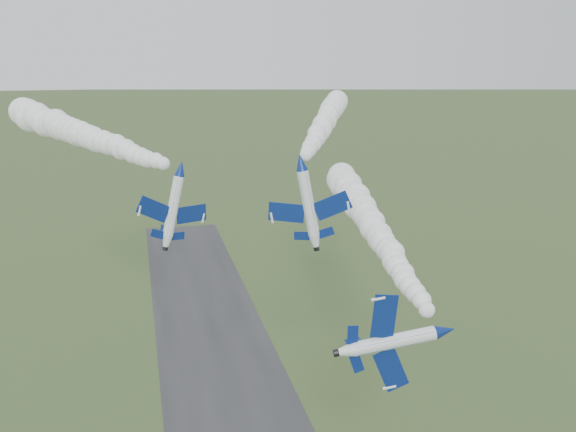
# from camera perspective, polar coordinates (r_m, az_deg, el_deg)

# --- Properties ---
(jet_lead) EXTENTS (4.41, 12.88, 10.51)m
(jet_lead) POSITION_cam_1_polar(r_m,az_deg,el_deg) (68.53, 13.84, -9.91)
(jet_lead) COLOR white
(smoke_trail_jet_lead) EXTENTS (13.19, 69.97, 5.80)m
(smoke_trail_jet_lead) POSITION_cam_1_polar(r_m,az_deg,el_deg) (102.44, 7.33, -0.57)
(smoke_trail_jet_lead) COLOR white
(jet_pair_left) EXTENTS (9.62, 11.39, 3.61)m
(jet_pair_left) POSITION_cam_1_polar(r_m,az_deg,el_deg) (83.54, -9.49, 4.19)
(jet_pair_left) COLOR white
(smoke_trail_jet_pair_left) EXTENTS (30.01, 60.24, 5.73)m
(smoke_trail_jet_pair_left) POSITION_cam_1_polar(r_m,az_deg,el_deg) (113.92, -18.03, 7.01)
(smoke_trail_jet_pair_left) COLOR white
(jet_pair_right) EXTENTS (11.33, 13.23, 3.82)m
(jet_pair_right) POSITION_cam_1_polar(r_m,az_deg,el_deg) (86.20, 1.12, 4.83)
(jet_pair_right) COLOR white
(smoke_trail_jet_pair_right) EXTENTS (24.90, 52.12, 4.72)m
(smoke_trail_jet_pair_right) POSITION_cam_1_polar(r_m,az_deg,el_deg) (116.40, 3.21, 8.21)
(smoke_trail_jet_pair_right) COLOR white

